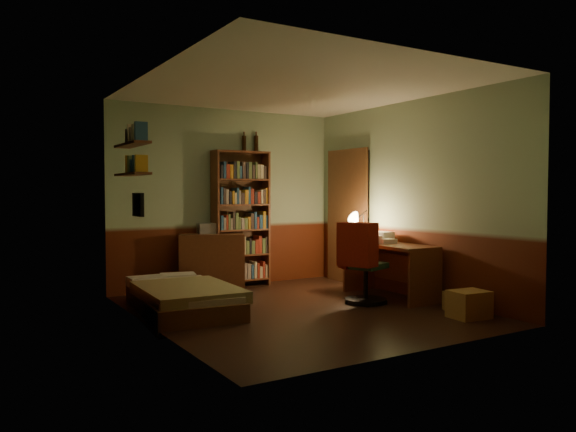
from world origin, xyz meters
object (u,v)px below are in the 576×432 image
dresser (212,262)px  desk (390,271)px  mini_stereo (207,228)px  desk_lamp (364,219)px  bed (182,288)px  office_chair (366,261)px  bookshelf (241,219)px  cardboard_box_b (459,302)px  cardboard_box_a (469,304)px

dresser → desk: bearing=-21.5°
dresser → mini_stereo: bearing=117.6°
desk_lamp → bed: bearing=-161.7°
dresser → office_chair: office_chair is taller
bookshelf → dresser: bearing=-169.5°
bookshelf → desk_lamp: bearing=-38.8°
cardboard_box_b → office_chair: bearing=123.0°
desk → bookshelf: bearing=127.2°
mini_stereo → cardboard_box_a: bearing=-53.0°
desk_lamp → cardboard_box_b: desk_lamp is taller
office_chair → bed: bearing=140.7°
office_chair → cardboard_box_b: 1.20m
dresser → cardboard_box_a: bearing=-38.3°
desk → cardboard_box_b: size_ratio=4.30×
bed → office_chair: bearing=-13.7°
dresser → cardboard_box_a: dresser is taller
dresser → cardboard_box_b: bearing=-33.1°
office_chair → desk_lamp: bearing=32.9°
dresser → bookshelf: bookshelf is taller
mini_stereo → bookshelf: 0.53m
mini_stereo → cardboard_box_b: size_ratio=0.88×
bed → desk_lamp: desk_lamp is taller
desk → desk_lamp: size_ratio=2.28×
bookshelf → mini_stereo: bearing=176.4°
mini_stereo → bed: bearing=-116.0°
bookshelf → cardboard_box_a: 3.51m
cardboard_box_a → office_chair: bearing=109.3°
bed → mini_stereo: mini_stereo is taller
bed → dresser: 1.38m
desk → office_chair: (-0.50, -0.11, 0.17)m
bed → dresser: bearing=57.7°
bed → office_chair: (2.13, -0.75, 0.25)m
mini_stereo → office_chair: office_chair is taller
bookshelf → cardboard_box_b: 3.31m
mini_stereo → bookshelf: bearing=4.2°
bed → desk_lamp: 2.82m
dresser → desk_lamp: bearing=-6.8°
dresser → mini_stereo: mini_stereo is taller
bed → cardboard_box_a: (2.57, -2.00, -0.12)m
dresser → desk: 2.48m
office_chair → cardboard_box_a: bearing=-90.7°
bed → cardboard_box_b: bearing=-26.1°
bookshelf → office_chair: bearing=-66.9°
cardboard_box_a → cardboard_box_b: (0.18, 0.31, -0.04)m
mini_stereo → desk_lamp: bearing=-23.4°
bed → cardboard_box_a: size_ratio=4.47×
office_chair → cardboard_box_a: (0.44, -1.25, -0.37)m
desk → cardboard_box_a: 1.39m
desk_lamp → cardboard_box_a: desk_lamp is taller
desk_lamp → cardboard_box_a: (-0.15, -2.03, -0.85)m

